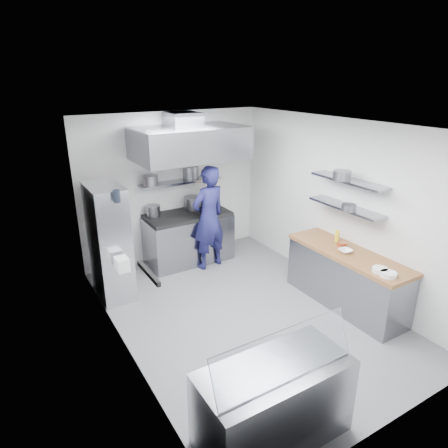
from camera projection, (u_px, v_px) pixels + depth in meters
floor at (244, 312)px, 6.09m from camera, size 5.00×5.00×0.00m
ceiling at (248, 125)px, 5.11m from camera, size 5.00×5.00×0.00m
wall_back at (173, 187)px, 7.61m from camera, size 3.60×2.80×0.02m
wall_front at (401, 312)px, 3.59m from camera, size 3.60×2.80×0.02m
wall_left at (120, 255)px, 4.74m from camera, size 2.80×5.00×0.02m
wall_right at (338, 206)px, 6.47m from camera, size 2.80×5.00×0.02m
gas_range at (188, 239)px, 7.67m from camera, size 1.60×0.80×0.90m
cooktop at (188, 215)px, 7.50m from camera, size 1.57×0.78×0.06m
stock_pot_left at (153, 211)px, 7.33m from camera, size 0.25×0.25×0.20m
stock_pot_mid at (193, 203)px, 7.72m from camera, size 0.35×0.35×0.24m
stock_pot_right at (199, 202)px, 7.93m from camera, size 0.28×0.28×0.16m
over_range_shelf at (181, 182)px, 7.49m from camera, size 1.60×0.30×0.04m
shelf_pot_a at (150, 180)px, 7.13m from camera, size 0.26×0.26×0.18m
shelf_pot_b at (190, 172)px, 7.68m from camera, size 0.31×0.31×0.22m
extractor_hood at (190, 143)px, 6.88m from camera, size 1.90×1.15×0.55m
hood_duct at (183, 119)px, 6.93m from camera, size 0.55×0.55×0.24m
red_firebox at (108, 196)px, 6.95m from camera, size 0.22×0.10×0.26m
chef at (209, 218)px, 7.25m from camera, size 0.78×0.59×1.93m
wire_rack at (109, 242)px, 6.31m from camera, size 0.50×0.90×1.85m
rack_bin_a at (122, 264)px, 5.85m from camera, size 0.18×0.22×0.20m
rack_bin_b at (111, 224)px, 5.98m from camera, size 0.12×0.16×0.14m
rack_jar at (117, 196)px, 5.61m from camera, size 0.10×0.10×0.18m
knife_strip at (149, 273)px, 3.97m from camera, size 0.04×0.55×0.05m
prep_counter_base at (346, 280)px, 6.18m from camera, size 0.62×2.00×0.84m
prep_counter_top at (349, 254)px, 6.02m from camera, size 0.65×2.04×0.06m
plate_stack_a at (388, 274)px, 5.27m from camera, size 0.21×0.21×0.06m
plate_stack_b at (380, 270)px, 5.39m from camera, size 0.21×0.21×0.06m
copper_pan at (342, 244)px, 6.20m from camera, size 0.15×0.15×0.06m
squeeze_bottle at (337, 236)px, 6.38m from camera, size 0.07×0.07×0.18m
mixing_bowl at (345, 251)px, 5.98m from camera, size 0.22×0.22×0.05m
wall_shelf_lower at (346, 207)px, 6.12m from camera, size 0.30×1.30×0.04m
wall_shelf_upper at (349, 180)px, 5.97m from camera, size 0.30×1.30×0.04m
shelf_pot_c at (349, 207)px, 5.88m from camera, size 0.22×0.22×0.10m
shelf_pot_d at (342, 175)px, 5.89m from camera, size 0.27×0.27×0.14m
display_case at (273, 403)px, 3.86m from camera, size 1.50×0.70×0.85m
display_glass at (285, 356)px, 3.53m from camera, size 1.47×0.19×0.42m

